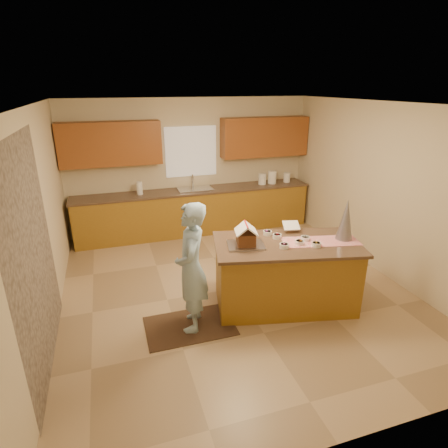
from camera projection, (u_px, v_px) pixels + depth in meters
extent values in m
plane|color=tan|center=(234.00, 288.00, 5.67)|extent=(5.50, 5.50, 0.00)
plane|color=silver|center=(236.00, 104.00, 4.71)|extent=(5.50, 5.50, 0.00)
plane|color=beige|center=(191.00, 166.00, 7.64)|extent=(5.50, 5.50, 0.00)
plane|color=beige|center=(358.00, 313.00, 2.74)|extent=(5.50, 5.50, 0.00)
plane|color=beige|center=(41.00, 224.00, 4.47)|extent=(5.50, 5.50, 0.00)
plane|color=beige|center=(383.00, 190.00, 5.90)|extent=(5.50, 5.50, 0.00)
plane|color=gray|center=(34.00, 259.00, 3.80)|extent=(0.00, 2.50, 2.50)
cube|color=white|center=(191.00, 152.00, 7.50)|extent=(1.05, 0.03, 1.00)
cube|color=olive|center=(196.00, 212.00, 7.69)|extent=(4.80, 0.60, 0.88)
cube|color=brown|center=(195.00, 191.00, 7.53)|extent=(4.85, 0.63, 0.04)
cube|color=brown|center=(111.00, 144.00, 6.84)|extent=(1.85, 0.35, 0.80)
cube|color=brown|center=(264.00, 137.00, 7.72)|extent=(1.85, 0.35, 0.80)
cube|color=silver|center=(195.00, 191.00, 7.53)|extent=(0.70, 0.45, 0.12)
cylinder|color=silver|center=(193.00, 181.00, 7.63)|extent=(0.03, 0.03, 0.28)
cube|color=olive|center=(285.00, 275.00, 5.12)|extent=(2.01, 1.30, 0.91)
cube|color=brown|center=(287.00, 244.00, 4.96)|extent=(2.11, 1.40, 0.04)
cube|color=red|center=(321.00, 241.00, 4.99)|extent=(1.09, 0.58, 0.01)
cube|color=silver|center=(246.00, 245.00, 4.85)|extent=(0.54, 0.44, 0.03)
cube|color=white|center=(291.00, 226.00, 5.29)|extent=(0.26, 0.22, 0.10)
cone|color=#B5B3C0|center=(346.00, 220.00, 4.97)|extent=(0.27, 0.27, 0.57)
cube|color=black|center=(190.00, 326.00, 4.79)|extent=(1.13, 0.73, 0.01)
imported|color=#9CC1DD|center=(192.00, 268.00, 4.50)|extent=(0.55, 0.69, 1.66)
cylinder|color=white|center=(262.00, 179.00, 7.90)|extent=(0.17, 0.17, 0.23)
cylinder|color=white|center=(272.00, 177.00, 7.96)|extent=(0.19, 0.19, 0.27)
cylinder|color=white|center=(287.00, 177.00, 8.07)|extent=(0.15, 0.15, 0.21)
cylinder|color=white|center=(139.00, 188.00, 7.16)|extent=(0.12, 0.12, 0.25)
cube|color=#5A2E17|center=(246.00, 238.00, 4.81)|extent=(0.27, 0.29, 0.16)
cube|color=white|center=(241.00, 229.00, 4.76)|extent=(0.21, 0.31, 0.13)
cube|color=white|center=(251.00, 228.00, 4.77)|extent=(0.21, 0.31, 0.13)
cylinder|color=red|center=(246.00, 224.00, 4.74)|extent=(0.08, 0.29, 0.02)
cylinder|color=red|center=(277.00, 236.00, 5.09)|extent=(0.12, 0.12, 0.06)
cylinder|color=silver|center=(305.00, 239.00, 5.01)|extent=(0.12, 0.12, 0.06)
cylinder|color=gold|center=(316.00, 245.00, 4.82)|extent=(0.12, 0.12, 0.06)
cylinder|color=#A13593|center=(268.00, 233.00, 5.20)|extent=(0.12, 0.12, 0.06)
cylinder|color=orange|center=(300.00, 243.00, 4.88)|extent=(0.12, 0.12, 0.06)
cylinder|color=pink|center=(284.00, 246.00, 4.79)|extent=(0.12, 0.12, 0.06)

